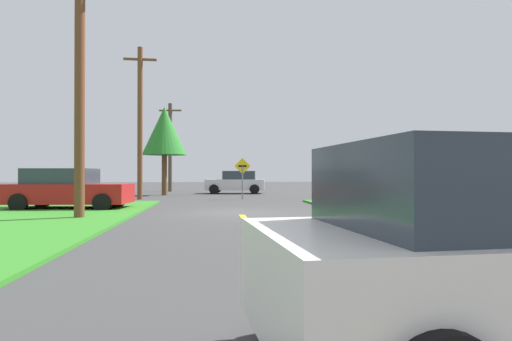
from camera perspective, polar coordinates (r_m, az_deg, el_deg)
ground_plane at (r=15.81m, az=-2.11°, el=-5.56°), size 120.00×120.00×0.00m
lane_stripe_center at (r=7.90m, az=1.56°, el=-10.65°), size 0.20×14.00×0.01m
stop_sign at (r=14.80m, az=16.73°, el=1.05°), size 0.75×0.07×2.54m
car_on_crossroad at (r=22.25m, az=15.78°, el=-1.99°), size 2.57×4.72×1.62m
car_approaching_junction at (r=31.11m, az=-2.62°, el=-1.57°), size 4.38×2.43×1.62m
parked_car_near_building at (r=18.43m, az=-23.57°, el=-2.28°), size 4.67×2.35×1.62m
utility_pole_near at (r=14.55m, az=-22.26°, el=10.18°), size 1.76×0.61×7.94m
utility_pole_mid at (r=24.91m, az=-15.07°, el=6.35°), size 1.80×0.28×8.45m
utility_pole_far at (r=35.34m, az=-11.27°, el=3.18°), size 1.80×0.34×7.08m
direction_sign at (r=24.06m, az=-1.80°, el=-0.42°), size 0.91×0.08×2.30m
oak_tree_left at (r=29.37m, az=-12.00°, el=5.09°), size 2.90×2.90×5.87m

